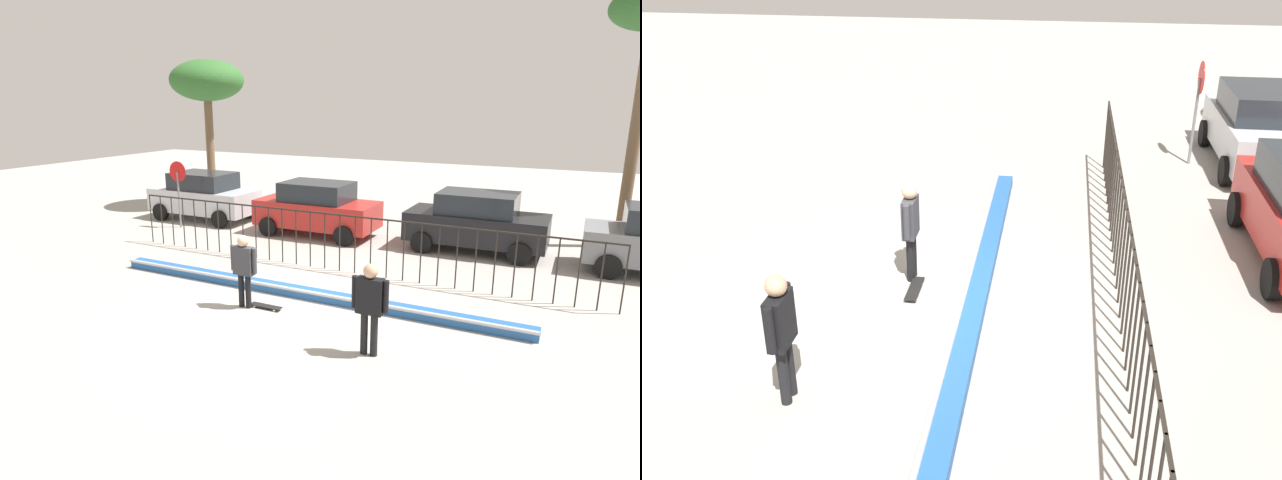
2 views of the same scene
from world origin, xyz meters
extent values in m
plane|color=#9E9991|center=(0.00, 0.00, 0.00)|extent=(60.00, 60.00, 0.00)
cube|color=#235699|center=(0.00, 0.84, 0.11)|extent=(11.00, 0.36, 0.22)
cylinder|color=#B2B2B7|center=(0.00, 0.66, 0.22)|extent=(11.00, 0.09, 0.09)
cylinder|color=black|center=(-7.00, 3.11, 0.82)|extent=(0.04, 0.04, 1.64)
cylinder|color=black|center=(-6.53, 3.11, 0.82)|extent=(0.04, 0.04, 1.64)
cylinder|color=black|center=(-6.07, 3.11, 0.82)|extent=(0.04, 0.04, 1.64)
cylinder|color=black|center=(-5.60, 3.11, 0.82)|extent=(0.04, 0.04, 1.64)
cylinder|color=black|center=(-5.13, 3.11, 0.82)|extent=(0.04, 0.04, 1.64)
cylinder|color=black|center=(-4.67, 3.11, 0.82)|extent=(0.04, 0.04, 1.64)
cylinder|color=black|center=(-4.20, 3.11, 0.82)|extent=(0.04, 0.04, 1.64)
cylinder|color=black|center=(-3.73, 3.11, 0.82)|extent=(0.04, 0.04, 1.64)
cylinder|color=black|center=(-3.27, 3.11, 0.82)|extent=(0.04, 0.04, 1.64)
cylinder|color=black|center=(-2.80, 3.11, 0.82)|extent=(0.04, 0.04, 1.64)
cylinder|color=black|center=(-2.33, 3.11, 0.82)|extent=(0.04, 0.04, 1.64)
cylinder|color=black|center=(-1.87, 3.11, 0.82)|extent=(0.04, 0.04, 1.64)
cylinder|color=black|center=(-1.40, 3.11, 0.82)|extent=(0.04, 0.04, 1.64)
cylinder|color=black|center=(-0.93, 3.11, 0.82)|extent=(0.04, 0.04, 1.64)
cylinder|color=black|center=(-0.47, 3.11, 0.82)|extent=(0.04, 0.04, 1.64)
cylinder|color=black|center=(0.00, 3.11, 0.82)|extent=(0.04, 0.04, 1.64)
cylinder|color=black|center=(0.47, 3.11, 0.82)|extent=(0.04, 0.04, 1.64)
cylinder|color=black|center=(0.93, 3.11, 0.82)|extent=(0.04, 0.04, 1.64)
cylinder|color=black|center=(1.40, 3.11, 0.82)|extent=(0.04, 0.04, 1.64)
cylinder|color=black|center=(1.87, 3.11, 0.82)|extent=(0.04, 0.04, 1.64)
cylinder|color=black|center=(2.33, 3.11, 0.82)|extent=(0.04, 0.04, 1.64)
cylinder|color=black|center=(2.80, 3.11, 0.82)|extent=(0.04, 0.04, 1.64)
cylinder|color=black|center=(3.27, 3.11, 0.82)|extent=(0.04, 0.04, 1.64)
cylinder|color=black|center=(3.73, 3.11, 0.82)|extent=(0.04, 0.04, 1.64)
cylinder|color=black|center=(4.20, 3.11, 0.82)|extent=(0.04, 0.04, 1.64)
cube|color=black|center=(0.00, 3.11, 1.62)|extent=(14.00, 0.04, 0.04)
cylinder|color=black|center=(-0.93, -0.36, 0.40)|extent=(0.13, 0.13, 0.80)
cylinder|color=black|center=(-0.74, -0.36, 0.40)|extent=(0.13, 0.13, 0.80)
cube|color=#333338|center=(-0.84, -0.36, 1.14)|extent=(0.49, 0.21, 0.66)
sphere|color=tan|center=(-0.84, -0.36, 1.60)|extent=(0.26, 0.26, 0.26)
cylinder|color=#333338|center=(-1.14, -0.36, 1.17)|extent=(0.10, 0.10, 0.59)
cylinder|color=#333338|center=(-0.54, -0.36, 1.17)|extent=(0.10, 0.10, 0.59)
cube|color=black|center=(-0.36, -0.22, 0.06)|extent=(0.80, 0.20, 0.02)
cylinder|color=silver|center=(-0.09, -0.14, 0.03)|extent=(0.05, 0.03, 0.05)
cylinder|color=silver|center=(-0.09, -0.29, 0.03)|extent=(0.05, 0.03, 0.05)
cylinder|color=silver|center=(-0.63, -0.14, 0.03)|extent=(0.05, 0.03, 0.05)
cylinder|color=silver|center=(-0.63, -0.29, 0.03)|extent=(0.05, 0.03, 0.05)
cylinder|color=black|center=(2.53, -1.28, 0.42)|extent=(0.14, 0.14, 0.84)
cylinder|color=black|center=(2.73, -1.28, 0.42)|extent=(0.14, 0.14, 0.84)
cube|color=black|center=(2.63, -1.28, 1.19)|extent=(0.51, 0.22, 0.70)
sphere|color=tan|center=(2.63, -1.28, 1.67)|extent=(0.27, 0.27, 0.27)
cylinder|color=black|center=(2.32, -1.28, 1.23)|extent=(0.11, 0.11, 0.62)
cylinder|color=black|center=(2.94, -1.28, 1.23)|extent=(0.11, 0.11, 0.62)
cube|color=#B7BABF|center=(-7.65, 6.73, 0.79)|extent=(4.30, 1.90, 0.90)
cube|color=#1E2328|center=(-7.65, 6.73, 1.57)|extent=(2.36, 1.71, 0.66)
cylinder|color=black|center=(-6.19, 5.78, 0.34)|extent=(0.68, 0.22, 0.68)
cylinder|color=black|center=(-9.11, 7.68, 0.34)|extent=(0.68, 0.22, 0.68)
cylinder|color=black|center=(-9.11, 5.78, 0.34)|extent=(0.68, 0.22, 0.68)
cylinder|color=black|center=(-0.99, 5.57, 0.34)|extent=(0.68, 0.22, 0.68)
cylinder|color=black|center=(-3.91, 5.57, 0.34)|extent=(0.68, 0.22, 0.68)
cylinder|color=slate|center=(-7.59, 5.20, 1.05)|extent=(0.07, 0.07, 2.10)
cylinder|color=red|center=(-7.59, 5.22, 2.12)|extent=(0.76, 0.02, 0.76)
camera|label=1|loc=(5.95, -9.95, 4.73)|focal=29.79mm
camera|label=2|loc=(9.90, 2.01, 5.92)|focal=40.56mm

